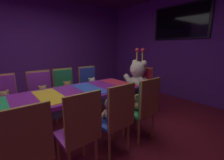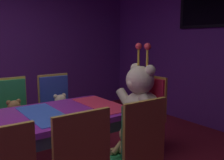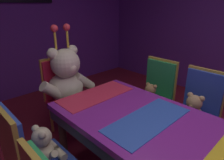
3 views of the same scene
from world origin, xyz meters
name	(u,v)px [view 1 (image 1 of 3)]	position (x,y,z in m)	size (l,w,h in m)	color
ground_plane	(74,135)	(0.00, 0.00, 0.00)	(7.90, 7.90, 0.00)	maroon
wall_back	(180,48)	(0.00, 3.20, 1.40)	(5.20, 0.12, 2.80)	#59267F
wall_left	(30,48)	(-2.60, 0.00, 1.40)	(0.12, 6.40, 2.80)	#59267F
banquet_table	(71,97)	(0.00, 0.00, 0.65)	(0.90, 2.28, 0.75)	purple
chair_left_0	(4,98)	(-0.83, -0.81, 0.60)	(0.42, 0.41, 0.98)	purple
teddy_left_0	(5,101)	(-0.68, -0.81, 0.59)	(0.24, 0.32, 0.30)	#9E7247
chair_left_1	(41,92)	(-0.83, -0.24, 0.60)	(0.42, 0.41, 0.98)	purple
teddy_left_1	(43,94)	(-0.68, -0.24, 0.58)	(0.24, 0.30, 0.29)	#9E7247
chair_left_2	(65,87)	(-0.84, 0.23, 0.60)	(0.42, 0.41, 0.98)	#268C4C
teddy_left_2	(68,89)	(-0.69, 0.23, 0.59)	(0.24, 0.31, 0.30)	olive
chair_left_3	(89,84)	(-0.81, 0.79, 0.60)	(0.42, 0.41, 0.98)	#2D47B2
teddy_left_3	(92,85)	(-0.67, 0.79, 0.59)	(0.24, 0.32, 0.30)	beige
chair_right_0	(26,147)	(0.81, -0.78, 0.60)	(0.42, 0.41, 0.98)	red
teddy_right_0	(23,141)	(0.66, -0.78, 0.58)	(0.23, 0.30, 0.28)	#9E7247
chair_right_1	(81,127)	(0.80, -0.26, 0.60)	(0.42, 0.41, 0.98)	purple
teddy_right_1	(75,124)	(0.66, -0.26, 0.57)	(0.22, 0.28, 0.27)	#9E7247
chair_right_2	(118,114)	(0.80, 0.25, 0.60)	(0.42, 0.41, 0.98)	#2D47B2
teddy_right_2	(110,110)	(0.66, 0.25, 0.59)	(0.26, 0.33, 0.31)	tan
chair_right_3	(145,104)	(0.81, 0.78, 0.60)	(0.42, 0.41, 0.98)	#268C4C
teddy_right_3	(138,103)	(0.67, 0.78, 0.57)	(0.22, 0.28, 0.27)	#9E7247
throne_chair	(142,84)	(0.00, 1.68, 0.60)	(0.41, 0.42, 0.98)	red
king_teddy_bear	(137,78)	(0.00, 1.51, 0.76)	(0.73, 0.56, 0.93)	beige
wall_tv	(180,22)	(0.00, 3.11, 2.05)	(1.49, 0.06, 0.86)	black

